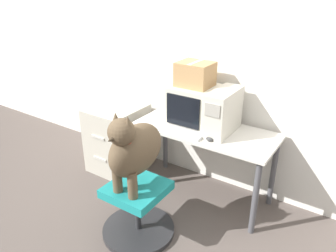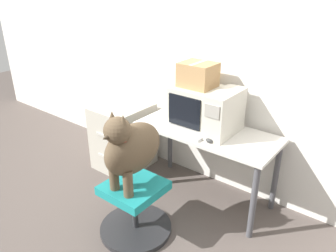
# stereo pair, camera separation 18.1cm
# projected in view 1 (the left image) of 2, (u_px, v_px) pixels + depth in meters

# --- Properties ---
(ground_plane) EXTENTS (12.00, 12.00, 0.00)m
(ground_plane) POSITION_uv_depth(u_px,v_px,m) (187.00, 210.00, 2.99)
(ground_plane) COLOR #564C47
(wall_back) EXTENTS (8.00, 0.05, 2.60)m
(wall_back) POSITION_uv_depth(u_px,v_px,m) (226.00, 55.00, 2.93)
(wall_back) COLOR silver
(wall_back) RESTS_ON ground_plane
(desk) EXTENTS (1.27, 0.56, 0.71)m
(desk) POSITION_uv_depth(u_px,v_px,m) (205.00, 139.00, 2.95)
(desk) COLOR silver
(desk) RESTS_ON ground_plane
(crt_monitor) EXTENTS (0.40, 0.39, 0.35)m
(crt_monitor) POSITION_uv_depth(u_px,v_px,m) (194.00, 105.00, 2.96)
(crt_monitor) COLOR beige
(crt_monitor) RESTS_ON desk
(pc_tower) EXTENTS (0.18, 0.44, 0.38)m
(pc_tower) POSITION_uv_depth(u_px,v_px,m) (223.00, 112.00, 2.77)
(pc_tower) COLOR beige
(pc_tower) RESTS_ON desk
(keyboard) EXTENTS (0.43, 0.18, 0.03)m
(keyboard) POSITION_uv_depth(u_px,v_px,m) (182.00, 131.00, 2.85)
(keyboard) COLOR silver
(keyboard) RESTS_ON desk
(computer_mouse) EXTENTS (0.07, 0.05, 0.04)m
(computer_mouse) POSITION_uv_depth(u_px,v_px,m) (210.00, 139.00, 2.69)
(computer_mouse) COLOR #333333
(computer_mouse) RESTS_ON desk
(office_chair) EXTENTS (0.60, 0.60, 0.46)m
(office_chair) POSITION_uv_depth(u_px,v_px,m) (138.00, 211.00, 2.65)
(office_chair) COLOR #262628
(office_chair) RESTS_ON ground_plane
(dog) EXTENTS (0.27, 0.55, 0.64)m
(dog) POSITION_uv_depth(u_px,v_px,m) (134.00, 148.00, 2.40)
(dog) COLOR brown
(dog) RESTS_ON office_chair
(filing_cabinet) EXTENTS (0.50, 0.58, 0.71)m
(filing_cabinet) POSITION_uv_depth(u_px,v_px,m) (118.00, 138.00, 3.54)
(filing_cabinet) COLOR #B7B2A3
(filing_cabinet) RESTS_ON ground_plane
(cardboard_box) EXTENTS (0.30, 0.25, 0.21)m
(cardboard_box) POSITION_uv_depth(u_px,v_px,m) (195.00, 74.00, 2.85)
(cardboard_box) COLOR #A87F51
(cardboard_box) RESTS_ON crt_monitor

